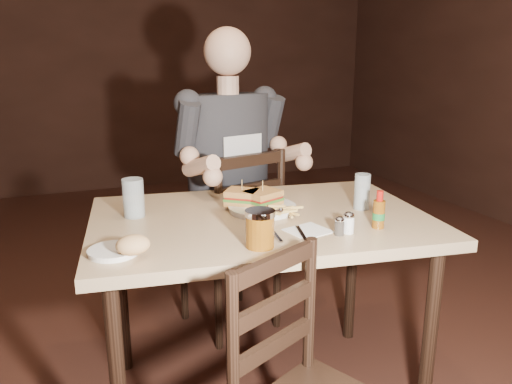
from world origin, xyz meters
name	(u,v)px	position (x,y,z in m)	size (l,w,h in m)	color
room_shell	(170,38)	(0.00, 0.00, 1.40)	(7.00, 7.00, 7.00)	black
main_table	(261,236)	(0.28, -0.13, 0.69)	(1.33, 0.98, 0.77)	tan
chair_far	(229,239)	(0.36, 0.46, 0.46)	(0.43, 0.47, 0.92)	black
diner	(233,138)	(0.37, 0.41, 0.97)	(0.57, 0.45, 0.99)	#292A2E
dinner_plate	(262,209)	(0.31, -0.07, 0.78)	(0.25, 0.25, 0.01)	white
sandwich_left	(242,192)	(0.25, -0.02, 0.83)	(0.12, 0.10, 0.10)	tan
sandwich_right	(263,192)	(0.32, -0.06, 0.84)	(0.13, 0.11, 0.11)	tan
fries_pile	(273,210)	(0.31, -0.17, 0.80)	(0.23, 0.16, 0.04)	#EDC772
ketchup_dollop	(273,214)	(0.31, -0.18, 0.79)	(0.04, 0.04, 0.01)	maroon
glass_left	(134,198)	(-0.15, 0.04, 0.84)	(0.08, 0.08, 0.14)	silver
glass_right	(362,192)	(0.68, -0.19, 0.84)	(0.06, 0.06, 0.14)	silver
hot_sauce	(379,209)	(0.60, -0.40, 0.84)	(0.04, 0.04, 0.13)	brown
salt_shaker	(349,223)	(0.48, -0.41, 0.80)	(0.04, 0.04, 0.07)	white
pepper_shaker	(339,227)	(0.44, -0.42, 0.80)	(0.03, 0.03, 0.06)	#38332D
syrup_dispenser	(260,229)	(0.16, -0.41, 0.83)	(0.09, 0.09, 0.12)	brown
napkin	(308,231)	(0.37, -0.34, 0.77)	(0.13, 0.12, 0.00)	white
knife	(304,237)	(0.32, -0.40, 0.78)	(0.01, 0.22, 0.01)	silver
fork	(275,234)	(0.24, -0.34, 0.77)	(0.01, 0.15, 0.00)	silver
side_plate	(113,252)	(-0.27, -0.31, 0.78)	(0.15, 0.15, 0.01)	white
bread_roll	(133,245)	(-0.22, -0.36, 0.81)	(0.10, 0.08, 0.06)	tan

